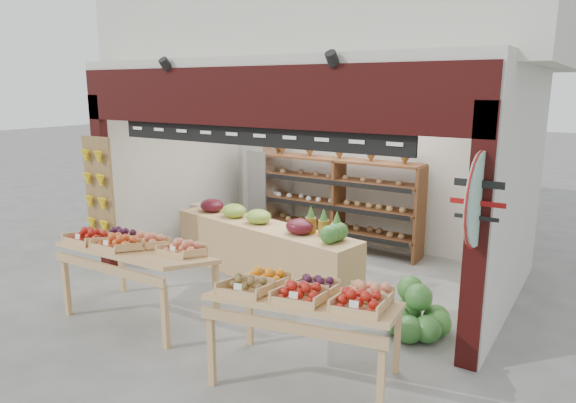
# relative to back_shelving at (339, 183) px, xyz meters

# --- Properties ---
(ground) EXTENTS (60.00, 60.00, 0.00)m
(ground) POSITION_rel_back_shelving_xyz_m (0.19, -1.79, -1.14)
(ground) COLOR #61605C
(ground) RESTS_ON ground
(shop_structure) EXTENTS (6.36, 5.12, 5.40)m
(shop_structure) POSITION_rel_back_shelving_xyz_m (0.19, -0.18, 2.78)
(shop_structure) COLOR beige
(shop_structure) RESTS_ON ground
(banana_board) EXTENTS (0.60, 0.15, 1.80)m
(banana_board) POSITION_rel_back_shelving_xyz_m (-2.54, -2.97, -0.02)
(banana_board) COLOR olive
(banana_board) RESTS_ON ground
(gift_sign) EXTENTS (0.04, 0.93, 0.92)m
(gift_sign) POSITION_rel_back_shelving_xyz_m (2.94, -2.94, 0.61)
(gift_sign) COLOR #A9D4BC
(gift_sign) RESTS_ON ground
(back_shelving) EXTENTS (2.96, 0.48, 1.83)m
(back_shelving) POSITION_rel_back_shelving_xyz_m (0.00, 0.00, 0.00)
(back_shelving) COLOR brown
(back_shelving) RESTS_ON ground
(refrigerator) EXTENTS (0.85, 0.85, 1.72)m
(refrigerator) POSITION_rel_back_shelving_xyz_m (-1.56, 0.07, -0.28)
(refrigerator) COLOR silver
(refrigerator) RESTS_ON ground
(cardboard_stack) EXTENTS (1.01, 0.73, 0.73)m
(cardboard_stack) POSITION_rel_back_shelving_xyz_m (-1.87, -1.10, -0.87)
(cardboard_stack) COLOR silver
(cardboard_stack) RESTS_ON ground
(mid_counter) EXTENTS (3.28, 1.17, 1.02)m
(mid_counter) POSITION_rel_back_shelving_xyz_m (-0.27, -1.90, -0.70)
(mid_counter) COLOR tan
(mid_counter) RESTS_ON ground
(display_table_left) EXTENTS (1.79, 1.04, 1.10)m
(display_table_left) POSITION_rel_back_shelving_xyz_m (-0.84, -3.79, -0.28)
(display_table_left) COLOR tan
(display_table_left) RESTS_ON ground
(display_table_right) EXTENTS (1.87, 1.28, 1.08)m
(display_table_right) POSITION_rel_back_shelving_xyz_m (1.68, -3.91, -0.28)
(display_table_right) COLOR tan
(display_table_right) RESTS_ON ground
(watermelon_pile) EXTENTS (0.81, 0.78, 0.59)m
(watermelon_pile) POSITION_rel_back_shelving_xyz_m (2.25, -2.42, -0.92)
(watermelon_pile) COLOR #1A4E1E
(watermelon_pile) RESTS_ON ground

